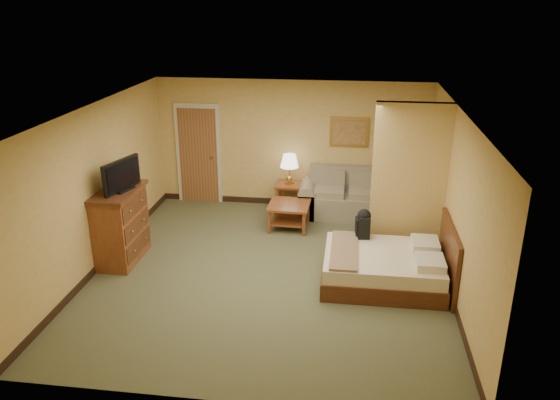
% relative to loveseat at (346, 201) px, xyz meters
% --- Properties ---
extents(floor, '(6.00, 6.00, 0.00)m').
position_rel_loveseat_xyz_m(floor, '(-1.14, -2.58, -0.30)').
color(floor, brown).
rests_on(floor, ground).
extents(ceiling, '(6.00, 6.00, 0.00)m').
position_rel_loveseat_xyz_m(ceiling, '(-1.14, -2.58, 2.30)').
color(ceiling, white).
rests_on(ceiling, back_wall).
extents(back_wall, '(5.50, 0.02, 2.60)m').
position_rel_loveseat_xyz_m(back_wall, '(-1.14, 0.42, 1.00)').
color(back_wall, tan).
rests_on(back_wall, floor).
extents(left_wall, '(0.02, 6.00, 2.60)m').
position_rel_loveseat_xyz_m(left_wall, '(-3.89, -2.58, 1.00)').
color(left_wall, tan).
rests_on(left_wall, floor).
extents(right_wall, '(0.02, 6.00, 2.60)m').
position_rel_loveseat_xyz_m(right_wall, '(1.61, -2.58, 1.00)').
color(right_wall, tan).
rests_on(right_wall, floor).
extents(partition, '(1.20, 0.15, 2.60)m').
position_rel_loveseat_xyz_m(partition, '(1.01, -1.65, 1.00)').
color(partition, tan).
rests_on(partition, floor).
extents(door, '(0.94, 0.16, 2.10)m').
position_rel_loveseat_xyz_m(door, '(-3.09, 0.39, 0.73)').
color(door, beige).
rests_on(door, floor).
extents(baseboard, '(5.50, 0.02, 0.12)m').
position_rel_loveseat_xyz_m(baseboard, '(-1.14, 0.41, -0.24)').
color(baseboard, black).
rests_on(baseboard, floor).
extents(loveseat, '(1.85, 0.86, 0.94)m').
position_rel_loveseat_xyz_m(loveseat, '(0.00, 0.00, 0.00)').
color(loveseat, gray).
rests_on(loveseat, floor).
extents(side_table, '(0.53, 0.53, 0.58)m').
position_rel_loveseat_xyz_m(side_table, '(-1.15, 0.07, 0.08)').
color(side_table, brown).
rests_on(side_table, floor).
extents(table_lamp, '(0.37, 0.37, 0.60)m').
position_rel_loveseat_xyz_m(table_lamp, '(-1.15, 0.07, 0.74)').
color(table_lamp, '#BB9144').
rests_on(table_lamp, side_table).
extents(coffee_table, '(0.78, 0.78, 0.48)m').
position_rel_loveseat_xyz_m(coffee_table, '(-1.05, -0.79, 0.04)').
color(coffee_table, brown).
rests_on(coffee_table, floor).
extents(wall_picture, '(0.77, 0.04, 0.60)m').
position_rel_loveseat_xyz_m(wall_picture, '(-0.00, 0.40, 1.30)').
color(wall_picture, '#B78E3F').
rests_on(wall_picture, back_wall).
extents(dresser, '(0.61, 1.15, 1.23)m').
position_rel_loveseat_xyz_m(dresser, '(-3.62, -2.47, 0.32)').
color(dresser, brown).
rests_on(dresser, floor).
extents(tv, '(0.30, 0.81, 0.51)m').
position_rel_loveseat_xyz_m(tv, '(-3.52, -2.47, 1.17)').
color(tv, black).
rests_on(tv, dresser).
extents(bed, '(1.89, 1.53, 0.99)m').
position_rel_loveseat_xyz_m(bed, '(0.68, -2.68, -0.03)').
color(bed, '#4A2211').
rests_on(bed, floor).
extents(backpack, '(0.22, 0.29, 0.47)m').
position_rel_loveseat_xyz_m(backpack, '(0.31, -2.09, 0.43)').
color(backpack, black).
rests_on(backpack, bed).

